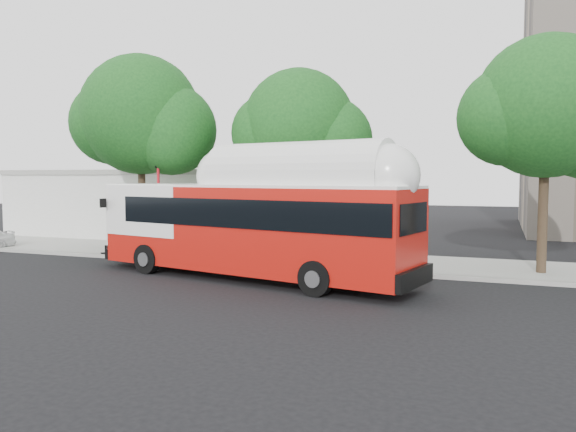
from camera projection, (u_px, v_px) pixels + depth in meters
name	position (u px, v px, depth m)	size (l,w,h in m)	color
ground	(267.00, 288.00, 19.40)	(120.00, 120.00, 0.00)	black
sidewalk	(323.00, 260.00, 25.45)	(60.00, 5.00, 0.15)	gray
curb_strip	(304.00, 268.00, 23.03)	(60.00, 0.30, 0.15)	gray
red_curb_segment	(238.00, 264.00, 24.09)	(10.00, 0.32, 0.16)	maroon
street_tree_left	(150.00, 119.00, 27.14)	(6.67, 5.80, 9.74)	#2D2116
street_tree_mid	(308.00, 130.00, 24.84)	(5.75, 5.00, 8.62)	#2D2116
street_tree_right	(559.00, 112.00, 21.08)	(6.21, 5.40, 9.18)	#2D2116
low_commercial_bldg	(155.00, 202.00, 37.26)	(16.20, 10.20, 4.25)	silver
transit_bus	(252.00, 229.00, 20.84)	(13.92, 5.47, 4.06)	#AF130C
signal_pole	(159.00, 209.00, 26.20)	(0.13, 0.43, 4.50)	red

